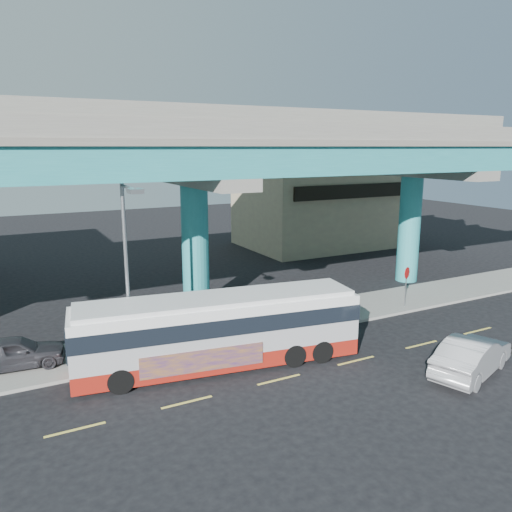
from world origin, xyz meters
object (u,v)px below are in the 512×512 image
transit_bus (219,328)px  stop_sign (407,278)px  sedan (472,356)px  street_lamp (129,250)px  parked_car (14,353)px

transit_bus → stop_sign: 13.00m
transit_bus → sedan: bearing=-23.5°
street_lamp → parked_car: bearing=154.2°
sedan → street_lamp: street_lamp is taller
transit_bus → parked_car: size_ratio=2.98×
sedan → stop_sign: bearing=-45.2°
sedan → parked_car: (-17.00, 9.21, 0.04)m
transit_bus → stop_sign: (12.84, 2.08, 0.14)m
sedan → street_lamp: bearing=41.4°
transit_bus → parked_car: 8.75m
parked_car → street_lamp: bearing=-111.2°
stop_sign → sedan: bearing=-117.2°
sedan → stop_sign: (3.78, 7.75, 1.06)m
parked_car → street_lamp: street_lamp is taller
stop_sign → street_lamp: bearing=-178.5°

